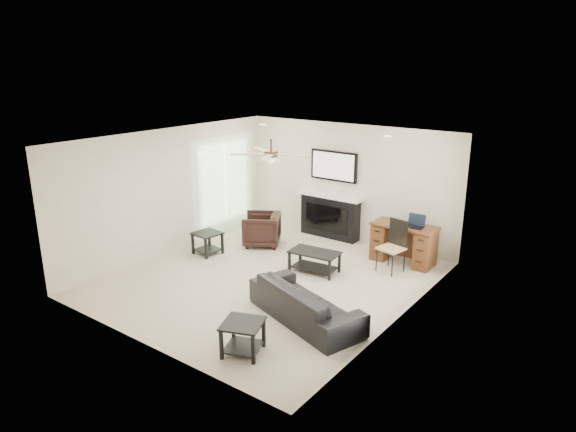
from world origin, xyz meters
name	(u,v)px	position (x,y,z in m)	size (l,w,h in m)	color
room_shell	(279,188)	(0.19, 0.08, 1.68)	(5.50, 5.54, 2.52)	beige
sofa	(305,302)	(1.39, -0.86, 0.29)	(1.99, 0.78, 0.58)	black
armchair	(262,229)	(-1.21, 1.29, 0.34)	(0.73, 0.75, 0.69)	black
coffee_table	(314,262)	(0.49, 0.74, 0.20)	(0.90, 0.50, 0.40)	black
end_table_near	(243,338)	(1.24, -2.11, 0.23)	(0.52, 0.52, 0.45)	black
end_table_left	(208,243)	(-1.76, 0.24, 0.23)	(0.50, 0.50, 0.45)	black
fireplace_unit	(330,195)	(-0.34, 2.58, 0.95)	(1.52, 0.34, 1.91)	black
desk	(403,244)	(1.60, 2.15, 0.38)	(1.22, 0.56, 0.76)	#3D1E0F
desk_chair	(391,247)	(1.60, 1.60, 0.48)	(0.42, 0.44, 0.97)	black
laptop	(415,221)	(1.80, 2.13, 0.88)	(0.33, 0.24, 0.23)	black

